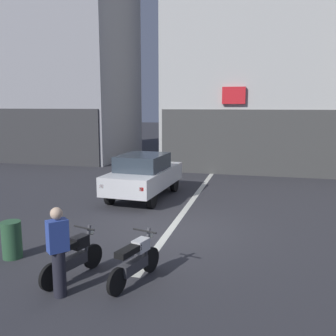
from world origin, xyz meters
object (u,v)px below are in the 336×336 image
at_px(motorcycle_white_row_left_mid, 135,260).
at_px(car_white_crossing_near, 144,174).
at_px(motorcycle_black_row_leftmost, 73,256).
at_px(trash_bin, 12,240).
at_px(person_by_motorcycles, 58,251).

bearing_deg(motorcycle_white_row_left_mid, car_white_crossing_near, 106.12).
xyz_separation_m(car_white_crossing_near, motorcycle_black_row_leftmost, (0.63, -6.68, -0.43)).
bearing_deg(trash_bin, motorcycle_white_row_left_mid, -8.70).
relative_size(motorcycle_black_row_leftmost, trash_bin, 1.90).
distance_m(motorcycle_white_row_left_mid, person_by_motorcycles, 1.49).
bearing_deg(motorcycle_black_row_leftmost, motorcycle_white_row_left_mid, 5.40).
relative_size(motorcycle_black_row_leftmost, person_by_motorcycles, 0.97).
bearing_deg(motorcycle_black_row_leftmost, person_by_motorcycles, -81.58).
xyz_separation_m(motorcycle_white_row_left_mid, trash_bin, (-3.11, 0.48, -0.03)).
distance_m(motorcycle_black_row_leftmost, person_by_motorcycles, 0.84).
bearing_deg(person_by_motorcycles, car_white_crossing_near, 95.70).
relative_size(car_white_crossing_near, trash_bin, 4.95).
relative_size(motorcycle_white_row_left_mid, trash_bin, 1.91).
height_order(motorcycle_white_row_left_mid, trash_bin, motorcycle_white_row_left_mid).
xyz_separation_m(motorcycle_black_row_leftmost, person_by_motorcycles, (0.11, -0.73, 0.40)).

